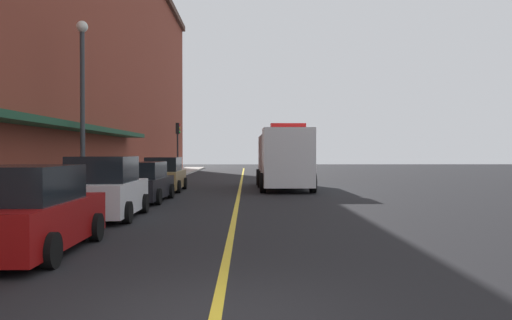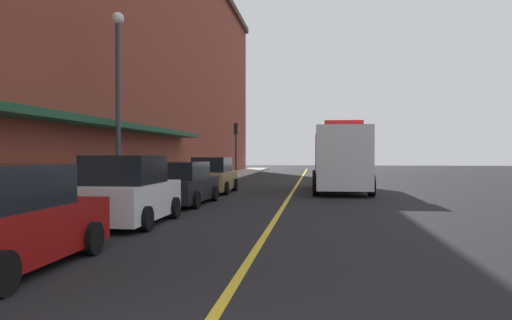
{
  "view_description": "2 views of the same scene",
  "coord_description": "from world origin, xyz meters",
  "px_view_note": "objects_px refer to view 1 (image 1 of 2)",
  "views": [
    {
      "loc": [
        0.39,
        -6.13,
        2.03
      ],
      "look_at": [
        1.0,
        28.03,
        1.52
      ],
      "focal_mm": 35.96,
      "sensor_mm": 36.0,
      "label": 1
    },
    {
      "loc": [
        1.22,
        -3.33,
        1.94
      ],
      "look_at": [
        -1.84,
        21.35,
        1.64
      ],
      "focal_mm": 34.41,
      "sensor_mm": 36.0,
      "label": 2
    }
  ],
  "objects_px": {
    "street_lamp_left": "(82,91)",
    "traffic_light_near": "(178,139)",
    "parked_car_3": "(164,175)",
    "parked_car_2": "(143,183)",
    "parked_car_0": "(27,213)",
    "parking_meter_1": "(101,177)",
    "box_truck": "(283,159)",
    "parking_meter_0": "(101,177)",
    "parked_car_1": "(105,190)"
  },
  "relations": [
    {
      "from": "parked_car_0",
      "to": "street_lamp_left",
      "type": "height_order",
      "value": "street_lamp_left"
    },
    {
      "from": "parked_car_1",
      "to": "parking_meter_1",
      "type": "xyz_separation_m",
      "value": [
        -1.37,
        4.4,
        0.18
      ]
    },
    {
      "from": "parked_car_1",
      "to": "street_lamp_left",
      "type": "xyz_separation_m",
      "value": [
        -1.97,
        4.06,
        3.52
      ]
    },
    {
      "from": "box_truck",
      "to": "street_lamp_left",
      "type": "xyz_separation_m",
      "value": [
        -8.37,
        -8.75,
        2.74
      ]
    },
    {
      "from": "parked_car_0",
      "to": "street_lamp_left",
      "type": "relative_size",
      "value": 0.65
    },
    {
      "from": "parking_meter_1",
      "to": "traffic_light_near",
      "type": "distance_m",
      "value": 22.02
    },
    {
      "from": "parked_car_2",
      "to": "parked_car_3",
      "type": "bearing_deg",
      "value": 1.68
    },
    {
      "from": "box_truck",
      "to": "street_lamp_left",
      "type": "height_order",
      "value": "street_lamp_left"
    },
    {
      "from": "parked_car_1",
      "to": "street_lamp_left",
      "type": "distance_m",
      "value": 5.72
    },
    {
      "from": "parked_car_0",
      "to": "traffic_light_near",
      "type": "distance_m",
      "value": 31.97
    },
    {
      "from": "parked_car_1",
      "to": "traffic_light_near",
      "type": "height_order",
      "value": "traffic_light_near"
    },
    {
      "from": "parked_car_0",
      "to": "parked_car_1",
      "type": "distance_m",
      "value": 5.54
    },
    {
      "from": "parked_car_0",
      "to": "parking_meter_0",
      "type": "xyz_separation_m",
      "value": [
        -1.36,
        9.88,
        0.23
      ]
    },
    {
      "from": "parked_car_3",
      "to": "traffic_light_near",
      "type": "distance_m",
      "value": 15.51
    },
    {
      "from": "parked_car_1",
      "to": "parking_meter_0",
      "type": "xyz_separation_m",
      "value": [
        -1.37,
        4.34,
        0.18
      ]
    },
    {
      "from": "parking_meter_0",
      "to": "parked_car_1",
      "type": "bearing_deg",
      "value": -72.45
    },
    {
      "from": "parked_car_0",
      "to": "parking_meter_1",
      "type": "distance_m",
      "value": 10.04
    },
    {
      "from": "parked_car_1",
      "to": "box_truck",
      "type": "distance_m",
      "value": 14.34
    },
    {
      "from": "box_truck",
      "to": "parking_meter_1",
      "type": "bearing_deg",
      "value": -43.29
    },
    {
      "from": "traffic_light_near",
      "to": "parked_car_2",
      "type": "bearing_deg",
      "value": -86.21
    },
    {
      "from": "parked_car_3",
      "to": "parking_meter_1",
      "type": "distance_m",
      "value": 6.8
    },
    {
      "from": "parked_car_3",
      "to": "parked_car_2",
      "type": "bearing_deg",
      "value": -179.79
    },
    {
      "from": "parked_car_1",
      "to": "parking_meter_0",
      "type": "height_order",
      "value": "parked_car_1"
    },
    {
      "from": "parked_car_2",
      "to": "box_truck",
      "type": "bearing_deg",
      "value": -38.96
    },
    {
      "from": "parked_car_2",
      "to": "traffic_light_near",
      "type": "height_order",
      "value": "traffic_light_near"
    },
    {
      "from": "parked_car_2",
      "to": "street_lamp_left",
      "type": "xyz_separation_m",
      "value": [
        -2.05,
        -1.29,
        3.63
      ]
    },
    {
      "from": "parked_car_0",
      "to": "parked_car_2",
      "type": "relative_size",
      "value": 0.96
    },
    {
      "from": "street_lamp_left",
      "to": "parked_car_1",
      "type": "bearing_deg",
      "value": -64.11
    },
    {
      "from": "parked_car_0",
      "to": "parked_car_3",
      "type": "xyz_separation_m",
      "value": [
        0.05,
        16.59,
        0.0
      ]
    },
    {
      "from": "parked_car_0",
      "to": "parking_meter_1",
      "type": "relative_size",
      "value": 3.39
    },
    {
      "from": "parked_car_1",
      "to": "traffic_light_near",
      "type": "bearing_deg",
      "value": 2.27
    },
    {
      "from": "parked_car_2",
      "to": "parking_meter_1",
      "type": "xyz_separation_m",
      "value": [
        -1.45,
        -0.95,
        0.29
      ]
    },
    {
      "from": "box_truck",
      "to": "parking_meter_0",
      "type": "xyz_separation_m",
      "value": [
        -7.77,
        -8.47,
        -0.6
      ]
    },
    {
      "from": "parked_car_0",
      "to": "parked_car_1",
      "type": "relative_size",
      "value": 1.09
    },
    {
      "from": "parked_car_0",
      "to": "parked_car_3",
      "type": "distance_m",
      "value": 16.59
    },
    {
      "from": "box_truck",
      "to": "parking_meter_0",
      "type": "height_order",
      "value": "box_truck"
    },
    {
      "from": "parked_car_1",
      "to": "parked_car_2",
      "type": "xyz_separation_m",
      "value": [
        0.08,
        5.35,
        -0.11
      ]
    },
    {
      "from": "parking_meter_0",
      "to": "box_truck",
      "type": "bearing_deg",
      "value": 47.47
    },
    {
      "from": "box_truck",
      "to": "traffic_light_near",
      "type": "distance_m",
      "value": 15.63
    },
    {
      "from": "parked_car_0",
      "to": "street_lamp_left",
      "type": "distance_m",
      "value": 10.43
    },
    {
      "from": "traffic_light_near",
      "to": "parking_meter_1",
      "type": "bearing_deg",
      "value": -90.16
    },
    {
      "from": "box_truck",
      "to": "parking_meter_1",
      "type": "height_order",
      "value": "box_truck"
    },
    {
      "from": "parked_car_1",
      "to": "parked_car_0",
      "type": "bearing_deg",
      "value": 179.3
    },
    {
      "from": "parked_car_0",
      "to": "parking_meter_0",
      "type": "bearing_deg",
      "value": 7.23
    },
    {
      "from": "street_lamp_left",
      "to": "traffic_light_near",
      "type": "height_order",
      "value": "street_lamp_left"
    },
    {
      "from": "parking_meter_0",
      "to": "traffic_light_near",
      "type": "xyz_separation_m",
      "value": [
        0.06,
        21.98,
        2.1
      ]
    },
    {
      "from": "parking_meter_0",
      "to": "parking_meter_1",
      "type": "relative_size",
      "value": 1.0
    },
    {
      "from": "box_truck",
      "to": "street_lamp_left",
      "type": "distance_m",
      "value": 12.41
    },
    {
      "from": "parked_car_1",
      "to": "parked_car_2",
      "type": "relative_size",
      "value": 0.87
    },
    {
      "from": "street_lamp_left",
      "to": "parked_car_0",
      "type": "bearing_deg",
      "value": -78.46
    }
  ]
}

